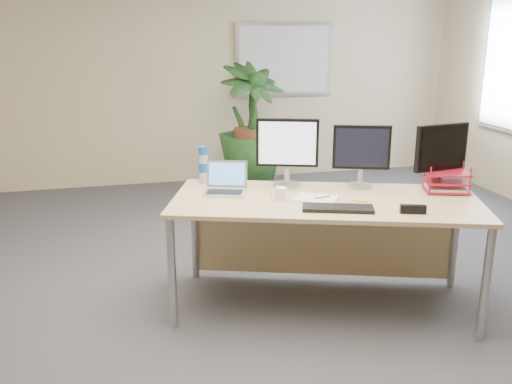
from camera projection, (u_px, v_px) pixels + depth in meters
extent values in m
plane|color=#45454A|center=(281.00, 328.00, 3.87)|extent=(8.00, 8.00, 0.00)
cube|color=beige|center=(192.00, 77.00, 7.21)|extent=(7.00, 0.04, 2.70)
cube|color=#B7B7BC|center=(284.00, 60.00, 7.41)|extent=(1.30, 0.03, 0.95)
cube|color=silver|center=(284.00, 60.00, 7.39)|extent=(1.20, 0.01, 0.85)
cube|color=tan|center=(326.00, 201.00, 3.97)|extent=(2.30, 1.54, 0.03)
cube|color=tan|center=(322.00, 235.00, 4.48)|extent=(1.92, 0.68, 0.67)
cylinder|color=#A5A5AA|center=(172.00, 273.00, 3.78)|extent=(0.06, 0.06, 0.79)
cylinder|color=#A5A5AA|center=(486.00, 285.00, 3.62)|extent=(0.06, 0.06, 0.79)
cylinder|color=#A5A5AA|center=(195.00, 232.00, 4.55)|extent=(0.06, 0.06, 0.79)
cylinder|color=#A5A5AA|center=(455.00, 240.00, 4.38)|extent=(0.06, 0.06, 0.79)
imported|color=#143716|center=(250.00, 132.00, 6.82)|extent=(1.10, 1.10, 1.50)
cylinder|color=#A5A5AA|center=(287.00, 185.00, 4.27)|extent=(0.21, 0.21, 0.02)
cylinder|color=#A5A5AA|center=(287.00, 175.00, 4.25)|extent=(0.04, 0.04, 0.12)
cube|color=black|center=(287.00, 143.00, 4.18)|extent=(0.45, 0.19, 0.35)
cube|color=silver|center=(287.00, 143.00, 4.16)|extent=(0.40, 0.14, 0.31)
cylinder|color=#A5A5AA|center=(360.00, 186.00, 4.25)|extent=(0.19, 0.19, 0.02)
cylinder|color=#A5A5AA|center=(360.00, 177.00, 4.23)|extent=(0.04, 0.04, 0.11)
cube|color=black|center=(362.00, 147.00, 4.17)|extent=(0.41, 0.17, 0.32)
cube|color=black|center=(362.00, 148.00, 4.14)|extent=(0.36, 0.13, 0.28)
cylinder|color=#A5A5AA|center=(438.00, 188.00, 4.19)|extent=(0.20, 0.20, 0.02)
cylinder|color=#A5A5AA|center=(438.00, 179.00, 4.17)|extent=(0.04, 0.04, 0.12)
cube|color=black|center=(441.00, 147.00, 4.10)|extent=(0.44, 0.11, 0.34)
cube|color=black|center=(444.00, 148.00, 4.08)|extent=(0.39, 0.07, 0.30)
cube|color=silver|center=(225.00, 193.00, 4.08)|extent=(0.35, 0.29, 0.02)
cube|color=black|center=(225.00, 192.00, 4.07)|extent=(0.28, 0.21, 0.00)
cube|color=silver|center=(227.00, 174.00, 4.18)|extent=(0.30, 0.15, 0.20)
cube|color=#5A9DE7|center=(227.00, 174.00, 4.17)|extent=(0.26, 0.12, 0.16)
cube|color=black|center=(338.00, 208.00, 3.72)|extent=(0.49, 0.30, 0.03)
cylinder|color=white|center=(281.00, 194.00, 3.93)|extent=(0.08, 0.08, 0.09)
torus|color=white|center=(275.00, 194.00, 3.92)|extent=(0.06, 0.03, 0.06)
cube|color=silver|center=(316.00, 199.00, 3.95)|extent=(0.35, 0.33, 0.01)
cylinder|color=#D85718|center=(323.00, 197.00, 3.94)|extent=(0.13, 0.03, 0.01)
cylinder|color=yellow|center=(360.00, 201.00, 3.90)|extent=(0.10, 0.08, 0.01)
cylinder|color=#ABBAC8|center=(203.00, 169.00, 4.35)|extent=(0.07, 0.07, 0.22)
cylinder|color=blue|center=(203.00, 151.00, 4.31)|extent=(0.07, 0.07, 0.06)
cylinder|color=blue|center=(203.00, 167.00, 4.34)|extent=(0.07, 0.07, 0.07)
cube|color=maroon|center=(446.00, 190.00, 4.14)|extent=(0.36, 0.31, 0.01)
cube|color=maroon|center=(446.00, 181.00, 4.12)|extent=(0.36, 0.31, 0.01)
cube|color=maroon|center=(447.00, 173.00, 4.10)|extent=(0.36, 0.31, 0.01)
cube|color=silver|center=(446.00, 188.00, 4.13)|extent=(0.33, 0.28, 0.02)
cube|color=black|center=(413.00, 209.00, 3.65)|extent=(0.17, 0.09, 0.05)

